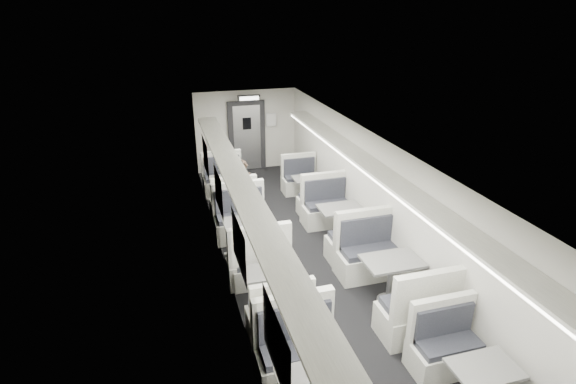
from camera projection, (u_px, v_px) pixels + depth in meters
room at (311, 215)px, 8.06m from camera, size 3.24×12.24×2.64m
booth_left_a at (228, 192)px, 11.17m from camera, size 1.05×2.13×1.14m
booth_left_b at (249, 239)px, 8.87m from camera, size 1.13×2.29×1.22m
booth_left_c at (268, 287)px, 7.45m from camera, size 0.97×1.97×1.05m
booth_right_a at (309, 190)px, 11.37m from camera, size 0.95×1.94×1.04m
booth_right_b at (340, 224)px, 9.51m from camera, size 1.09×2.22×1.19m
booth_right_c at (390, 280)px, 7.53m from camera, size 1.15×2.34×1.25m
passenger at (244, 191)px, 10.27m from camera, size 0.59×0.45×1.47m
window_a at (206, 157)px, 10.63m from camera, size 0.02×1.18×0.84m
window_b at (219, 191)px, 8.68m from camera, size 0.02×1.18×0.84m
window_c at (239, 246)px, 6.73m from camera, size 0.02×1.18×0.84m
window_d at (276, 345)px, 4.78m from camera, size 0.02×1.18×0.84m
luggage_rack_left at (245, 192)px, 7.19m from camera, size 0.46×10.40×0.09m
luggage_rack_right at (385, 177)px, 7.83m from camera, size 0.46×10.40×0.09m
vestibule_door at (247, 137)px, 13.37m from camera, size 1.10×0.13×2.10m
exit_sign at (249, 98)px, 12.46m from camera, size 0.62×0.12×0.16m
wall_notice at (271, 120)px, 13.37m from camera, size 0.32×0.02×0.40m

